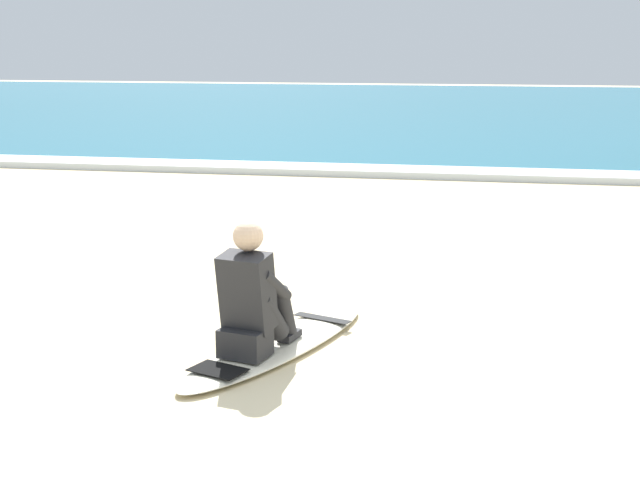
% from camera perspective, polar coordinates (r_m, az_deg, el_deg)
% --- Properties ---
extents(ground_plane, '(80.00, 80.00, 0.00)m').
position_cam_1_polar(ground_plane, '(6.83, -1.01, -6.52)').
color(ground_plane, beige).
extents(sea, '(80.00, 28.00, 0.10)m').
position_cam_1_polar(sea, '(28.95, 8.21, 8.14)').
color(sea, teal).
rests_on(sea, ground).
extents(breaking_foam, '(80.00, 0.90, 0.11)m').
position_cam_1_polar(breaking_foam, '(15.35, 5.74, 4.37)').
color(breaking_foam, white).
rests_on(breaking_foam, ground).
extents(surfboard_main, '(1.27, 2.29, 0.08)m').
position_cam_1_polar(surfboard_main, '(6.75, -2.65, -6.43)').
color(surfboard_main, '#EFE5C6').
rests_on(surfboard_main, ground).
extents(surfer_seated, '(0.49, 0.76, 0.95)m').
position_cam_1_polar(surfer_seated, '(6.42, -4.22, -3.72)').
color(surfer_seated, '#232326').
rests_on(surfer_seated, surfboard_main).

